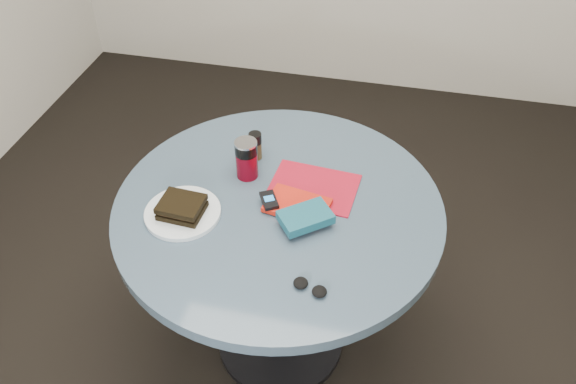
% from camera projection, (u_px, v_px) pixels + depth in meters
% --- Properties ---
extents(ground, '(4.00, 4.00, 0.00)m').
position_uv_depth(ground, '(281.00, 341.00, 2.20)').
color(ground, black).
rests_on(ground, ground).
extents(table, '(1.00, 1.00, 0.75)m').
position_uv_depth(table, '(279.00, 239.00, 1.81)').
color(table, black).
rests_on(table, ground).
extents(plate, '(0.24, 0.24, 0.01)m').
position_uv_depth(plate, '(183.00, 213.00, 1.66)').
color(plate, white).
rests_on(plate, table).
extents(sandwich, '(0.13, 0.11, 0.04)m').
position_uv_depth(sandwich, '(182.00, 207.00, 1.63)').
color(sandwich, black).
rests_on(sandwich, plate).
extents(soda_can, '(0.08, 0.08, 0.13)m').
position_uv_depth(soda_can, '(247.00, 159.00, 1.75)').
color(soda_can, '#630413').
rests_on(soda_can, table).
extents(pepper_grinder, '(0.05, 0.05, 0.10)m').
position_uv_depth(pepper_grinder, '(255.00, 146.00, 1.83)').
color(pepper_grinder, '#45361D').
rests_on(pepper_grinder, table).
extents(magazine, '(0.28, 0.22, 0.00)m').
position_uv_depth(magazine, '(313.00, 187.00, 1.75)').
color(magazine, maroon).
rests_on(magazine, table).
extents(red_book, '(0.20, 0.15, 0.02)m').
position_uv_depth(red_book, '(297.00, 205.00, 1.67)').
color(red_book, '#B01A0D').
rests_on(red_book, magazine).
extents(novel, '(0.17, 0.16, 0.03)m').
position_uv_depth(novel, '(305.00, 217.00, 1.61)').
color(novel, '#124758').
rests_on(novel, red_book).
extents(mp3_player, '(0.07, 0.09, 0.01)m').
position_uv_depth(mp3_player, '(269.00, 200.00, 1.67)').
color(mp3_player, black).
rests_on(mp3_player, red_book).
extents(headphones, '(0.10, 0.07, 0.02)m').
position_uv_depth(headphones, '(310.00, 287.00, 1.45)').
color(headphones, black).
rests_on(headphones, table).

